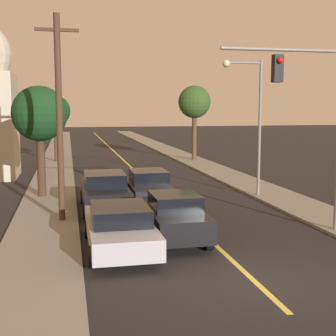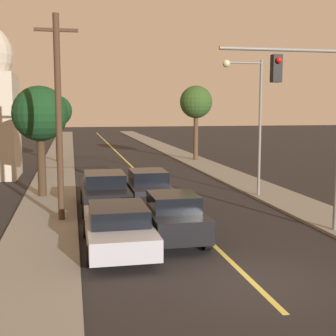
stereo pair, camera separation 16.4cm
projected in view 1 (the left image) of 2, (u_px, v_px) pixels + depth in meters
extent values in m
plane|color=black|center=(254.00, 281.00, 11.94)|extent=(200.00, 200.00, 0.00)
cube|color=black|center=(115.00, 152.00, 46.85)|extent=(8.52, 80.00, 0.01)
cube|color=#D1C14C|center=(115.00, 152.00, 46.85)|extent=(0.16, 76.00, 0.00)
cube|color=gray|center=(59.00, 153.00, 45.70)|extent=(2.50, 80.00, 0.12)
cube|color=gray|center=(168.00, 151.00, 47.99)|extent=(2.50, 80.00, 0.12)
cube|color=black|center=(174.00, 219.00, 15.52)|extent=(1.72, 4.03, 0.74)
cube|color=black|center=(175.00, 202.00, 15.29)|extent=(1.51, 1.81, 0.52)
cylinder|color=black|center=(144.00, 222.00, 16.61)|extent=(0.22, 0.71, 0.71)
cylinder|color=black|center=(188.00, 220.00, 16.95)|extent=(0.22, 0.71, 0.71)
cylinder|color=black|center=(157.00, 242.00, 14.19)|extent=(0.22, 0.71, 0.71)
cylinder|color=black|center=(208.00, 239.00, 14.53)|extent=(0.22, 0.71, 0.71)
cube|color=black|center=(148.00, 192.00, 20.49)|extent=(1.70, 4.30, 0.79)
cube|color=black|center=(148.00, 177.00, 20.24)|extent=(1.50, 1.93, 0.58)
cylinder|color=black|center=(126.00, 196.00, 21.67)|extent=(0.22, 0.69, 0.69)
cylinder|color=black|center=(160.00, 195.00, 22.00)|extent=(0.22, 0.69, 0.69)
cylinder|color=black|center=(134.00, 208.00, 19.08)|extent=(0.22, 0.69, 0.69)
cylinder|color=black|center=(173.00, 206.00, 19.42)|extent=(0.22, 0.69, 0.69)
cube|color=#A5A8B2|center=(119.00, 230.00, 14.56)|extent=(1.94, 4.95, 0.62)
cube|color=black|center=(120.00, 214.00, 14.29)|extent=(1.71, 2.23, 0.51)
cylinder|color=black|center=(88.00, 229.00, 15.89)|extent=(0.22, 0.62, 0.62)
cylinder|color=black|center=(141.00, 226.00, 16.28)|extent=(0.22, 0.62, 0.62)
cylinder|color=black|center=(92.00, 257.00, 12.92)|extent=(0.22, 0.62, 0.62)
cylinder|color=black|center=(158.00, 253.00, 13.30)|extent=(0.22, 0.62, 0.62)
cube|color=black|center=(105.00, 194.00, 20.23)|extent=(1.89, 4.95, 0.78)
cube|color=black|center=(105.00, 179.00, 19.96)|extent=(1.66, 2.23, 0.57)
cylinder|color=black|center=(83.00, 197.00, 21.59)|extent=(0.22, 0.63, 0.63)
cylinder|color=black|center=(122.00, 195.00, 21.96)|extent=(0.22, 0.63, 0.63)
cylinder|color=black|center=(85.00, 211.00, 18.61)|extent=(0.22, 0.63, 0.63)
cylinder|color=black|center=(130.00, 209.00, 18.98)|extent=(0.22, 0.63, 0.63)
cylinder|color=slate|center=(284.00, 50.00, 15.36)|extent=(4.37, 0.12, 0.12)
cube|color=black|center=(277.00, 69.00, 15.39)|extent=(0.32, 0.28, 0.90)
sphere|color=red|center=(280.00, 60.00, 15.18)|extent=(0.20, 0.20, 0.20)
cylinder|color=slate|center=(260.00, 129.00, 22.80)|extent=(0.14, 0.14, 6.56)
cylinder|color=slate|center=(244.00, 63.00, 22.22)|extent=(1.77, 0.09, 0.09)
sphere|color=beige|center=(226.00, 64.00, 22.04)|extent=(0.36, 0.36, 0.36)
cylinder|color=#422D1E|center=(59.00, 119.00, 17.57)|extent=(0.24, 0.24, 7.73)
cube|color=#422D1E|center=(57.00, 30.00, 17.15)|extent=(1.60, 0.12, 0.12)
cylinder|color=#3D2B1C|center=(41.00, 165.00, 22.72)|extent=(0.40, 0.40, 3.08)
sphere|color=#143819|center=(39.00, 114.00, 22.40)|extent=(2.66, 2.66, 2.66)
cylinder|color=#3D2B1C|center=(56.00, 142.00, 37.64)|extent=(0.25, 0.25, 3.19)
sphere|color=#143819|center=(55.00, 111.00, 37.33)|extent=(2.48, 2.48, 2.48)
cylinder|color=#4C3823|center=(194.00, 136.00, 38.90)|extent=(0.38, 0.38, 3.84)
sphere|color=#2D4C1E|center=(194.00, 102.00, 38.54)|extent=(2.68, 2.68, 2.68)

